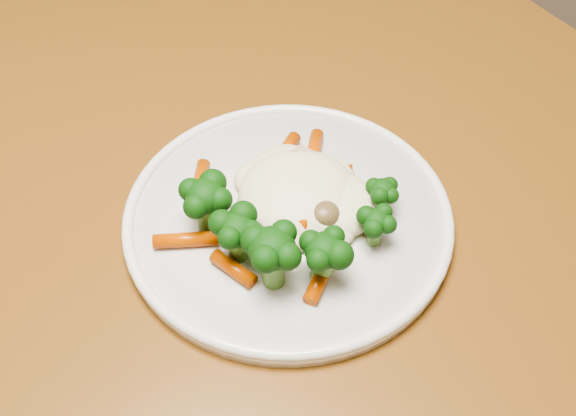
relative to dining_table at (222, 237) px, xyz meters
The scene contains 3 objects.
dining_table is the anchor object (origin of this frame).
plate 0.13m from the dining_table, ahead, with size 0.27×0.27×0.01m, color white.
meal 0.15m from the dining_table, 12.65° to the right, with size 0.19×0.19×0.05m.
Camera 1 is at (0.33, -0.35, 1.21)m, focal length 45.00 mm.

